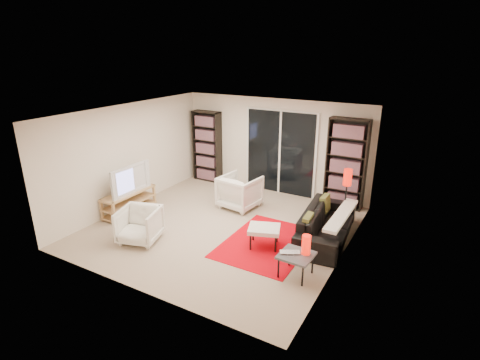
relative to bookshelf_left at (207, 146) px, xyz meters
name	(u,v)px	position (x,y,z in m)	size (l,w,h in m)	color
floor	(223,227)	(1.95, -2.33, -0.98)	(5.00, 5.00, 0.00)	tan
wall_back	(274,146)	(1.95, 0.17, 0.22)	(5.00, 0.02, 2.40)	#F0E3CD
wall_front	(131,220)	(1.95, -4.83, 0.22)	(5.00, 0.02, 2.40)	#F0E3CD
wall_left	(130,156)	(-0.55, -2.33, 0.22)	(0.02, 5.00, 2.40)	#F0E3CD
wall_right	(347,196)	(4.45, -2.33, 0.22)	(0.02, 5.00, 2.40)	#F0E3CD
ceiling	(221,113)	(1.95, -2.33, 1.42)	(5.00, 5.00, 0.02)	white
sliding_door	(280,153)	(2.15, 0.13, 0.07)	(1.92, 0.08, 2.16)	white
bookshelf_left	(207,146)	(0.00, 0.00, 0.00)	(0.80, 0.30, 1.95)	black
bookshelf_right	(346,164)	(3.85, 0.00, 0.07)	(0.90, 0.30, 2.10)	black
tv_stand	(129,201)	(-0.30, -2.74, -0.71)	(0.43, 1.34, 0.50)	#DEA879
tv	(127,179)	(-0.28, -2.74, -0.15)	(1.11, 0.15, 0.64)	black
rug	(267,243)	(3.07, -2.50, -0.97)	(1.53, 2.07, 0.01)	red
sofa	(327,224)	(3.99, -1.73, -0.67)	(2.11, 0.83, 0.62)	black
armchair_back	(240,192)	(1.75, -1.24, -0.59)	(0.83, 0.85, 0.78)	silver
armchair_front	(139,225)	(0.87, -3.63, -0.64)	(0.73, 0.75, 0.68)	silver
ottoman	(264,230)	(3.06, -2.63, -0.63)	(0.71, 0.64, 0.40)	silver
side_table	(296,256)	(3.94, -3.25, -0.62)	(0.55, 0.55, 0.40)	#48484D
laptop	(290,254)	(3.86, -3.31, -0.56)	(0.33, 0.21, 0.03)	silver
table_lamp	(306,245)	(4.06, -3.15, -0.41)	(0.15, 0.15, 0.33)	red
floor_lamp	(347,184)	(4.14, -1.02, -0.03)	(0.19, 0.19, 1.26)	black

